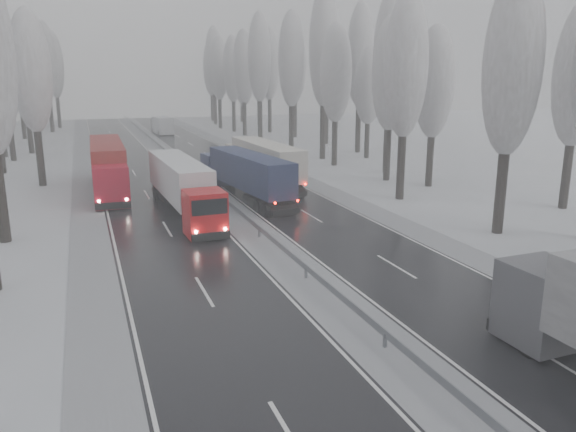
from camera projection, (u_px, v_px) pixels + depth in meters
ground at (448, 404)px, 17.64m from camera, size 260.00×260.00×0.00m
carriageway_right at (284, 200)px, 46.71m from camera, size 7.50×200.00×0.03m
carriageway_left at (156, 210)px, 43.21m from camera, size 7.50×200.00×0.03m
median_slush at (222, 204)px, 44.96m from camera, size 3.00×200.00×0.04m
shoulder_right at (338, 195)px, 48.37m from camera, size 2.40×200.00×0.04m
shoulder_left at (88, 215)px, 41.55m from camera, size 2.40×200.00×0.04m
median_guardrail at (222, 197)px, 44.81m from camera, size 0.12×200.00×0.76m
tree_16 at (513, 65)px, 34.34m from camera, size 3.60×3.60×16.53m
tree_18 at (406, 67)px, 44.51m from camera, size 3.60×3.60×16.58m
tree_19 at (435, 83)px, 50.31m from camera, size 3.60×3.60×14.57m
tree_20 at (391, 75)px, 53.18m from camera, size 3.60×3.60×15.71m
tree_21 at (391, 56)px, 57.12m from camera, size 3.60×3.60×18.62m
tree_22 at (336, 74)px, 62.37m from camera, size 3.60×3.60×15.86m
tree_23 at (369, 87)px, 68.47m from camera, size 3.60×3.60×13.55m
tree_24 at (324, 49)px, 66.89m from camera, size 3.60×3.60×20.49m
tree_25 at (360, 56)px, 73.00m from camera, size 3.60×3.60×19.44m
tree_26 at (291, 60)px, 76.38m from camera, size 3.60×3.60×18.78m
tree_27 at (327, 67)px, 82.59m from camera, size 3.60×3.60×17.62m
tree_28 at (259, 58)px, 85.57m from camera, size 3.60×3.60×19.62m
tree_29 at (295, 66)px, 91.91m from camera, size 3.60×3.60×18.11m
tree_30 at (244, 67)px, 94.80m from camera, size 3.60×3.60×17.86m
tree_31 at (269, 65)px, 100.30m from camera, size 3.60×3.60×18.58m
tree_32 at (233, 69)px, 101.74m from camera, size 3.60×3.60×17.33m
tree_33 at (244, 80)px, 106.90m from camera, size 3.60×3.60×14.33m
tree_34 at (219, 69)px, 107.87m from camera, size 3.60×3.60×17.63m
tree_35 at (258, 67)px, 114.49m from camera, size 3.60×3.60×18.25m
tree_36 at (214, 61)px, 116.87m from camera, size 3.60×3.60×20.23m
tree_37 at (241, 73)px, 123.44m from camera, size 3.60×3.60×16.37m
tree_38 at (211, 69)px, 127.40m from camera, size 3.60×3.60×17.97m
tree_39 at (219, 74)px, 132.27m from camera, size 3.60×3.60×16.19m
tree_62 at (31, 72)px, 50.30m from camera, size 3.60×3.60×16.04m
tree_66 at (4, 78)px, 65.98m from camera, size 3.60×3.60×15.23m
tree_68 at (23, 70)px, 72.45m from camera, size 3.60×3.60×16.65m
tree_70 at (31, 69)px, 81.65m from camera, size 3.60×3.60×17.09m
tree_72 at (18, 78)px, 89.60m from camera, size 3.60×3.60×15.11m
tree_73 at (0, 69)px, 91.95m from camera, size 3.60×3.60×17.22m
tree_74 at (46, 61)px, 100.01m from camera, size 3.60×3.60×19.68m
tree_76 at (54, 66)px, 109.08m from camera, size 3.60×3.60×18.55m
tree_77 at (26, 80)px, 111.50m from camera, size 3.60×3.60×14.32m
tree_78 at (36, 63)px, 113.76m from camera, size 3.60×3.60×19.55m
tree_79 at (24, 71)px, 116.86m from camera, size 3.60×3.60×17.07m
truck_blue_box at (244, 172)px, 46.53m from camera, size 4.17×15.30×3.89m
truck_cream_box at (262, 160)px, 52.61m from camera, size 3.24×15.96×4.07m
box_truck_distant at (162, 125)px, 99.21m from camera, size 3.09×8.34×3.05m
truck_red_white at (182, 184)px, 41.27m from camera, size 3.01×15.55×3.97m
truck_red_red at (108, 164)px, 49.40m from camera, size 2.98×16.95×4.33m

